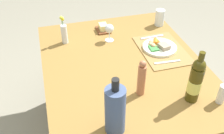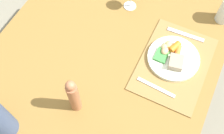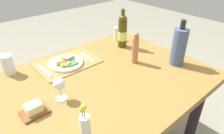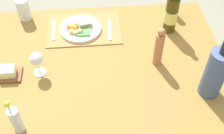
{
  "view_description": "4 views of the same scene",
  "coord_description": "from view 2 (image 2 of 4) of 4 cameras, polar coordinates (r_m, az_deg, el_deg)",
  "views": [
    {
      "loc": [
        -1.28,
        0.43,
        1.72
      ],
      "look_at": [
        -0.07,
        0.1,
        0.75
      ],
      "focal_mm": 41.5,
      "sensor_mm": 36.0,
      "label": 1
    },
    {
      "loc": [
        -0.58,
        -0.31,
        1.79
      ],
      "look_at": [
        -0.09,
        -0.08,
        0.78
      ],
      "focal_mm": 43.46,
      "sensor_mm": 36.0,
      "label": 2
    },
    {
      "loc": [
        0.66,
        0.83,
        1.41
      ],
      "look_at": [
        -0.05,
        0.02,
        0.77
      ],
      "focal_mm": 32.13,
      "sensor_mm": 36.0,
      "label": 3
    },
    {
      "loc": [
        0.03,
        0.98,
        1.78
      ],
      "look_at": [
        -0.05,
        0.09,
        0.8
      ],
      "focal_mm": 45.69,
      "sensor_mm": 36.0,
      "label": 4
    }
  ],
  "objects": [
    {
      "name": "dining_table",
      "position": [
        1.36,
        -1.26,
        0.83
      ],
      "size": [
        1.31,
        1.03,
        0.71
      ],
      "color": "olive",
      "rests_on": "ground_plane"
    },
    {
      "name": "fork",
      "position": [
        1.2,
        9.25,
        -4.24
      ],
      "size": [
        0.03,
        0.18,
        0.0
      ],
      "primitive_type": "cube",
      "rotation": [
        0.0,
        0.0,
        -0.07
      ],
      "color": "silver",
      "rests_on": "placemat"
    },
    {
      "name": "pepper_mill",
      "position": [
        1.07,
        -8.06,
        -6.08
      ],
      "size": [
        0.04,
        0.04,
        0.23
      ],
      "color": "#B76E4A",
      "rests_on": "dining_table"
    },
    {
      "name": "ground_plane",
      "position": [
        1.91,
        -0.9,
        -8.12
      ],
      "size": [
        8.0,
        8.0,
        0.0
      ],
      "primitive_type": "plane",
      "color": "gray"
    },
    {
      "name": "dinner_plate",
      "position": [
        1.27,
        12.68,
        2.04
      ],
      "size": [
        0.24,
        0.24,
        0.05
      ],
      "color": "white",
      "rests_on": "placemat"
    },
    {
      "name": "placemat",
      "position": [
        1.27,
        12.93,
        0.69
      ],
      "size": [
        0.43,
        0.3,
        0.01
      ],
      "primitive_type": "cube",
      "color": "olive",
      "rests_on": "dining_table"
    },
    {
      "name": "knife",
      "position": [
        1.37,
        15.22,
        6.6
      ],
      "size": [
        0.03,
        0.18,
        0.0
      ],
      "primitive_type": "cube",
      "rotation": [
        0.0,
        0.0,
        0.04
      ],
      "color": "silver",
      "rests_on": "placemat"
    }
  ]
}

